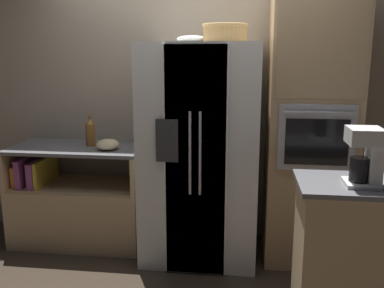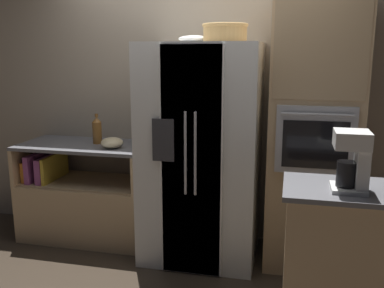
{
  "view_description": "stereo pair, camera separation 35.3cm",
  "coord_description": "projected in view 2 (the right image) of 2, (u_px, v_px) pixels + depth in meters",
  "views": [
    {
      "loc": [
        0.49,
        -3.49,
        1.76
      ],
      "look_at": [
        0.06,
        -0.07,
        1.0
      ],
      "focal_mm": 40.0,
      "sensor_mm": 36.0,
      "label": 1
    },
    {
      "loc": [
        0.84,
        -3.43,
        1.76
      ],
      "look_at": [
        0.06,
        -0.07,
        1.0
      ],
      "focal_mm": 40.0,
      "sensor_mm": 36.0,
      "label": 2
    }
  ],
  "objects": [
    {
      "name": "ground_plane",
      "position": [
        187.0,
        251.0,
        3.83
      ],
      "size": [
        20.0,
        20.0,
        0.0
      ],
      "primitive_type": "plane",
      "color": "#382D23"
    },
    {
      "name": "wall_back",
      "position": [
        198.0,
        90.0,
        3.97
      ],
      "size": [
        12.0,
        0.06,
        2.8
      ],
      "color": "tan",
      "rests_on": "ground_plane"
    },
    {
      "name": "counter_left",
      "position": [
        86.0,
        202.0,
        4.09
      ],
      "size": [
        1.2,
        0.62,
        0.91
      ],
      "color": "tan",
      "rests_on": "ground_plane"
    },
    {
      "name": "refrigerator",
      "position": [
        202.0,
        153.0,
        3.62
      ],
      "size": [
        0.96,
        0.85,
        1.83
      ],
      "color": "white",
      "rests_on": "ground_plane"
    },
    {
      "name": "wall_oven",
      "position": [
        313.0,
        132.0,
        3.45
      ],
      "size": [
        0.69,
        0.74,
        2.22
      ],
      "color": "tan",
      "rests_on": "ground_plane"
    },
    {
      "name": "island_counter",
      "position": [
        336.0,
        263.0,
        2.6
      ],
      "size": [
        0.68,
        0.52,
        0.98
      ],
      "color": "tan",
      "rests_on": "ground_plane"
    },
    {
      "name": "wicker_basket",
      "position": [
        225.0,
        32.0,
        3.32
      ],
      "size": [
        0.36,
        0.36,
        0.14
      ],
      "color": "tan",
      "rests_on": "refrigerator"
    },
    {
      "name": "fruit_bowl",
      "position": [
        194.0,
        39.0,
        3.5
      ],
      "size": [
        0.25,
        0.25,
        0.06
      ],
      "color": "white",
      "rests_on": "refrigerator"
    },
    {
      "name": "bottle_tall",
      "position": [
        97.0,
        130.0,
        3.96
      ],
      "size": [
        0.08,
        0.08,
        0.28
      ],
      "color": "brown",
      "rests_on": "counter_left"
    },
    {
      "name": "mixing_bowl",
      "position": [
        112.0,
        143.0,
        3.8
      ],
      "size": [
        0.2,
        0.2,
        0.09
      ],
      "color": "beige",
      "rests_on": "counter_left"
    },
    {
      "name": "coffee_maker",
      "position": [
        354.0,
        159.0,
        2.4
      ],
      "size": [
        0.19,
        0.2,
        0.35
      ],
      "color": "white",
      "rests_on": "island_counter"
    }
  ]
}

